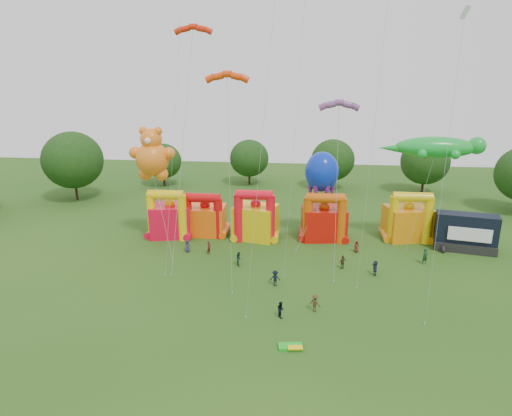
# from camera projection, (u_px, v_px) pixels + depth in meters

# --- Properties ---
(ground) EXTENTS (160.00, 160.00, 0.00)m
(ground) POSITION_uv_depth(u_px,v_px,m) (267.00, 361.00, 36.30)
(ground) COLOR #1F4914
(ground) RESTS_ON ground
(tree_ring) EXTENTS (123.54, 125.64, 12.07)m
(tree_ring) POSITION_uv_depth(u_px,v_px,m) (253.00, 285.00, 35.18)
(tree_ring) COLOR #352314
(tree_ring) RESTS_ON ground
(bouncy_castle_0) EXTENTS (6.19, 5.34, 6.93)m
(bouncy_castle_0) POSITION_uv_depth(u_px,v_px,m) (170.00, 218.00, 62.66)
(bouncy_castle_0) COLOR red
(bouncy_castle_0) RESTS_ON ground
(bouncy_castle_1) EXTENTS (5.53, 4.47, 6.28)m
(bouncy_castle_1) POSITION_uv_depth(u_px,v_px,m) (205.00, 218.00, 63.47)
(bouncy_castle_1) COLOR #F65C0D
(bouncy_castle_1) RESTS_ON ground
(bouncy_castle_2) EXTENTS (6.32, 5.53, 7.16)m
(bouncy_castle_2) POSITION_uv_depth(u_px,v_px,m) (255.00, 220.00, 61.73)
(bouncy_castle_2) COLOR #DEBA0B
(bouncy_castle_2) RESTS_ON ground
(bouncy_castle_3) EXTENTS (6.25, 5.28, 6.79)m
(bouncy_castle_3) POSITION_uv_depth(u_px,v_px,m) (324.00, 221.00, 61.72)
(bouncy_castle_3) COLOR red
(bouncy_castle_3) RESTS_ON ground
(bouncy_castle_4) EXTENTS (6.51, 5.67, 6.97)m
(bouncy_castle_4) POSITION_uv_depth(u_px,v_px,m) (408.00, 221.00, 61.53)
(bouncy_castle_4) COLOR orange
(bouncy_castle_4) RESTS_ON ground
(stage_trailer) EXTENTS (7.78, 4.27, 4.83)m
(stage_trailer) POSITION_uv_depth(u_px,v_px,m) (466.00, 233.00, 57.89)
(stage_trailer) COLOR black
(stage_trailer) RESTS_ON ground
(teddy_bear_kite) EXTENTS (6.99, 8.55, 15.36)m
(teddy_bear_kite) POSITION_uv_depth(u_px,v_px,m) (159.00, 195.00, 58.22)
(teddy_bear_kite) COLOR orange
(teddy_bear_kite) RESTS_ON ground
(gecko_kite) EXTENTS (13.02, 4.75, 14.38)m
(gecko_kite) POSITION_uv_depth(u_px,v_px,m) (428.00, 174.00, 57.24)
(gecko_kite) COLOR green
(gecko_kite) RESTS_ON ground
(octopus_kite) EXTENTS (5.42, 8.04, 11.92)m
(octopus_kite) POSITION_uv_depth(u_px,v_px,m) (316.00, 197.00, 60.49)
(octopus_kite) COLOR #0C2ABA
(octopus_kite) RESTS_ON ground
(parafoil_kites) EXTENTS (21.02, 13.88, 27.97)m
(parafoil_kites) POSITION_uv_depth(u_px,v_px,m) (202.00, 157.00, 50.40)
(parafoil_kites) COLOR #E53C0A
(parafoil_kites) RESTS_ON ground
(diamond_kites) EXTENTS (29.13, 15.87, 40.72)m
(diamond_kites) POSITION_uv_depth(u_px,v_px,m) (303.00, 133.00, 45.44)
(diamond_kites) COLOR red
(diamond_kites) RESTS_ON ground
(folded_kite_bundle) EXTENTS (2.11, 1.30, 0.31)m
(folded_kite_bundle) POSITION_uv_depth(u_px,v_px,m) (291.00, 347.00, 37.87)
(folded_kite_bundle) COLOR green
(folded_kite_bundle) RESTS_ON ground
(spectator_0) EXTENTS (0.83, 0.60, 1.56)m
(spectator_0) POSITION_uv_depth(u_px,v_px,m) (187.00, 246.00, 57.67)
(spectator_0) COLOR #2C2A46
(spectator_0) RESTS_ON ground
(spectator_1) EXTENTS (0.62, 0.73, 1.71)m
(spectator_1) POSITION_uv_depth(u_px,v_px,m) (209.00, 248.00, 56.97)
(spectator_1) COLOR #571919
(spectator_1) RESTS_ON ground
(spectator_2) EXTENTS (0.81, 0.95, 1.71)m
(spectator_2) POSITION_uv_depth(u_px,v_px,m) (239.00, 259.00, 53.70)
(spectator_2) COLOR #193E2B
(spectator_2) RESTS_ON ground
(spectator_3) EXTENTS (1.14, 0.65, 1.75)m
(spectator_3) POSITION_uv_depth(u_px,v_px,m) (275.00, 278.00, 48.61)
(spectator_3) COLOR black
(spectator_3) RESTS_ON ground
(spectator_4) EXTENTS (1.02, 0.93, 1.67)m
(spectator_4) POSITION_uv_depth(u_px,v_px,m) (343.00, 262.00, 52.77)
(spectator_4) COLOR #49341D
(spectator_4) RESTS_ON ground
(spectator_5) EXTENTS (0.57, 1.64, 1.75)m
(spectator_5) POSITION_uv_depth(u_px,v_px,m) (375.00, 268.00, 51.10)
(spectator_5) COLOR #262940
(spectator_5) RESTS_ON ground
(spectator_6) EXTENTS (0.75, 0.49, 1.52)m
(spectator_6) POSITION_uv_depth(u_px,v_px,m) (356.00, 247.00, 57.59)
(spectator_6) COLOR #541F18
(spectator_6) RESTS_ON ground
(spectator_7) EXTENTS (0.84, 0.73, 1.95)m
(spectator_7) POSITION_uv_depth(u_px,v_px,m) (425.00, 256.00, 54.07)
(spectator_7) COLOR #173B1F
(spectator_7) RESTS_ON ground
(spectator_8) EXTENTS (0.90, 0.97, 1.59)m
(spectator_8) POSITION_uv_depth(u_px,v_px,m) (281.00, 309.00, 42.47)
(spectator_8) COLOR black
(spectator_8) RESTS_ON ground
(spectator_9) EXTENTS (1.30, 1.15, 1.75)m
(spectator_9) POSITION_uv_depth(u_px,v_px,m) (315.00, 303.00, 43.45)
(spectator_9) COLOR #3F3019
(spectator_9) RESTS_ON ground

